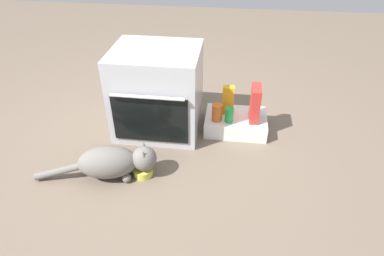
# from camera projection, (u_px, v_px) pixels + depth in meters

# --- Properties ---
(ground) EXTENTS (8.00, 8.00, 0.00)m
(ground) POSITION_uv_depth(u_px,v_px,m) (155.00, 154.00, 2.47)
(ground) COLOR #6B5B4C
(oven) EXTENTS (0.65, 0.60, 0.67)m
(oven) POSITION_uv_depth(u_px,v_px,m) (158.00, 91.00, 2.57)
(oven) COLOR #B7BABF
(oven) RESTS_ON ground
(pantry_cabinet) EXTENTS (0.49, 0.35, 0.13)m
(pantry_cabinet) POSITION_uv_depth(u_px,v_px,m) (236.00, 123.00, 2.70)
(pantry_cabinet) COLOR white
(pantry_cabinet) RESTS_ON ground
(food_bowl) EXTENTS (0.13, 0.13, 0.08)m
(food_bowl) POSITION_uv_depth(u_px,v_px,m) (143.00, 171.00, 2.27)
(food_bowl) COLOR #D1D14C
(food_bowl) RESTS_ON ground
(cat) EXTENTS (0.81, 0.30, 0.24)m
(cat) POSITION_uv_depth(u_px,v_px,m) (114.00, 162.00, 2.21)
(cat) COLOR slate
(cat) RESTS_ON ground
(cereal_box) EXTENTS (0.07, 0.18, 0.28)m
(cereal_box) POSITION_uv_depth(u_px,v_px,m) (255.00, 103.00, 2.55)
(cereal_box) COLOR #B72D28
(cereal_box) RESTS_ON pantry_cabinet
(soda_can) EXTENTS (0.07, 0.07, 0.12)m
(soda_can) POSITION_uv_depth(u_px,v_px,m) (229.00, 115.00, 2.57)
(soda_can) COLOR green
(soda_can) RESTS_ON pantry_cabinet
(juice_carton) EXTENTS (0.09, 0.06, 0.24)m
(juice_carton) POSITION_uv_depth(u_px,v_px,m) (228.00, 100.00, 2.64)
(juice_carton) COLOR orange
(juice_carton) RESTS_ON pantry_cabinet
(sauce_jar) EXTENTS (0.08, 0.08, 0.14)m
(sauce_jar) POSITION_uv_depth(u_px,v_px,m) (217.00, 112.00, 2.58)
(sauce_jar) COLOR #D16023
(sauce_jar) RESTS_ON pantry_cabinet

